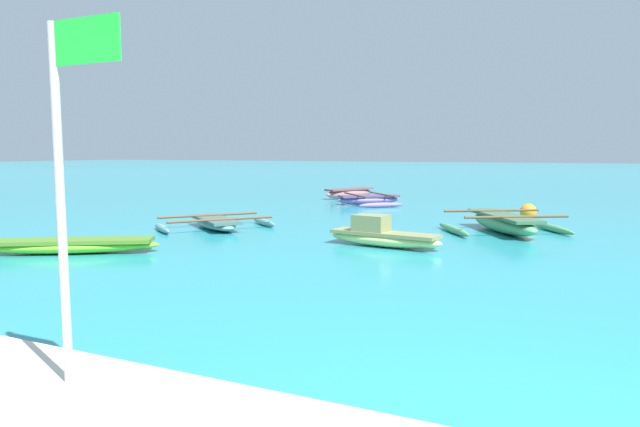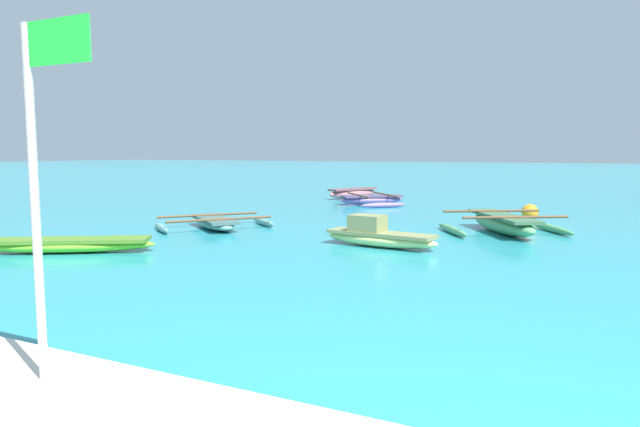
# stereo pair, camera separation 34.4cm
# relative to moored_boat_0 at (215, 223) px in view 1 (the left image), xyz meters

# --- Properties ---
(moored_boat_0) EXTENTS (3.30, 3.56, 0.36)m
(moored_boat_0) POSITION_rel_moored_boat_0_xyz_m (0.00, 0.00, 0.00)
(moored_boat_0) COLOR #5F9890
(moored_boat_0) RESTS_ON ground_plane
(moored_boat_1) EXTENTS (3.78, 3.54, 0.55)m
(moored_boat_1) POSITION_rel_moored_boat_0_xyz_m (7.63, 2.71, 0.09)
(moored_boat_1) COLOR #56A166
(moored_boat_1) RESTS_ON ground_plane
(moored_boat_2) EXTENTS (3.38, 3.50, 0.44)m
(moored_boat_2) POSITION_rel_moored_boat_0_xyz_m (1.39, 9.00, 0.04)
(moored_boat_2) COLOR #8864AB
(moored_boat_2) RESTS_ON ground_plane
(moored_boat_3) EXTENTS (2.88, 1.03, 0.72)m
(moored_boat_3) POSITION_rel_moored_boat_0_xyz_m (5.38, -0.93, 0.09)
(moored_boat_3) COLOR #DFE482
(moored_boat_3) RESTS_ON ground_plane
(moored_boat_4) EXTENTS (3.72, 2.68, 0.31)m
(moored_boat_4) POSITION_rel_moored_boat_0_xyz_m (-0.53, -4.70, 0.01)
(moored_boat_4) COLOR #7CD12D
(moored_boat_4) RESTS_ON ground_plane
(moored_boat_5) EXTENTS (1.73, 2.92, 0.48)m
(moored_boat_5) POSITION_rel_moored_boat_0_xyz_m (-0.51, 11.49, 0.10)
(moored_boat_5) COLOR #BF6B73
(moored_boat_5) RESTS_ON ground_plane
(mooring_buoy_0) EXTENTS (0.53, 0.53, 0.53)m
(mooring_buoy_0) POSITION_rel_moored_boat_0_xyz_m (7.97, 6.02, 0.10)
(mooring_buoy_0) COLOR orange
(mooring_buoy_0) RESTS_ON ground_plane
(beach_flagpole) EXTENTS (0.80, 0.08, 3.18)m
(beach_flagpole) POSITION_rel_moored_boat_0_xyz_m (5.56, -9.91, 1.88)
(beach_flagpole) COLOR #B2B2B7
(beach_flagpole) RESTS_ON beach_strip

